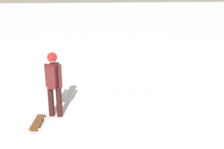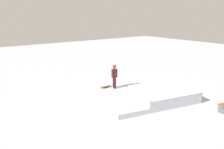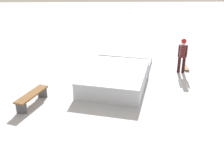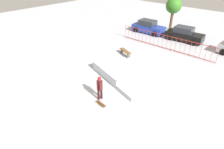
% 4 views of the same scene
% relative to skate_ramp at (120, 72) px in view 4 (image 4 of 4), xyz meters
% --- Properties ---
extents(ground_plane, '(60.00, 60.00, 0.00)m').
position_rel_skate_ramp_xyz_m(ground_plane, '(-0.21, -0.12, -0.32)').
color(ground_plane, '#B2B7C1').
extents(skate_ramp, '(5.89, 3.91, 0.74)m').
position_rel_skate_ramp_xyz_m(skate_ramp, '(0.00, 0.00, 0.00)').
color(skate_ramp, silver).
rests_on(skate_ramp, ground).
extents(skater, '(0.42, 0.43, 1.73)m').
position_rel_skate_ramp_xyz_m(skater, '(0.90, -3.19, 0.69)').
color(skater, black).
rests_on(skater, ground).
extents(skateboard, '(0.82, 0.32, 0.09)m').
position_rel_skate_ramp_xyz_m(skateboard, '(1.38, -3.59, -0.24)').
color(skateboard, '#593314').
rests_on(skateboard, ground).
extents(perimeter_fence, '(10.42, 0.21, 1.50)m').
position_rel_skate_ramp_xyz_m(perimeter_fence, '(-0.21, 7.38, 0.45)').
color(perimeter_fence, '#B22D23').
rests_on(perimeter_fence, ground).
extents(park_bench, '(1.64, 0.95, 0.48)m').
position_rel_skate_ramp_xyz_m(park_bench, '(-2.20, 3.34, 0.04)').
color(park_bench, brown).
rests_on(park_bench, ground).
extents(parked_car_blue, '(4.19, 2.11, 1.60)m').
position_rel_skate_ramp_xyz_m(parked_car_blue, '(-4.36, 10.71, 0.41)').
color(parked_car_blue, '#1E3899').
rests_on(parked_car_blue, ground).
extents(parked_car_black, '(4.21, 2.16, 1.60)m').
position_rel_skate_ramp_xyz_m(parked_car_black, '(0.33, 11.06, 0.41)').
color(parked_car_black, black).
rests_on(parked_car_black, ground).
extents(distant_tree, '(2.01, 2.01, 4.14)m').
position_rel_skate_ramp_xyz_m(distant_tree, '(-2.84, 13.87, 2.75)').
color(distant_tree, brown).
rests_on(distant_tree, ground).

